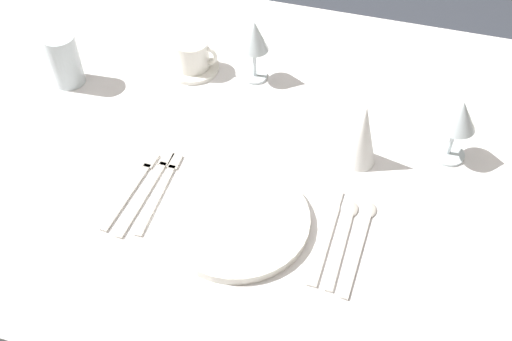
% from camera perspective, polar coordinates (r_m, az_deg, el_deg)
% --- Properties ---
extents(ground_plane, '(6.00, 6.00, 0.00)m').
position_cam_1_polar(ground_plane, '(1.83, 0.70, -14.25)').
color(ground_plane, '#383D47').
extents(dining_table, '(1.80, 1.11, 0.74)m').
position_cam_1_polar(dining_table, '(1.30, 0.96, 0.02)').
color(dining_table, white).
rests_on(dining_table, ground).
extents(dinner_plate, '(0.27, 0.27, 0.02)m').
position_cam_1_polar(dinner_plate, '(1.09, -1.85, -4.79)').
color(dinner_plate, white).
rests_on(dinner_plate, dining_table).
extents(fork_outer, '(0.03, 0.22, 0.00)m').
position_cam_1_polar(fork_outer, '(1.16, -9.17, -1.80)').
color(fork_outer, beige).
rests_on(fork_outer, dining_table).
extents(fork_inner, '(0.02, 0.23, 0.00)m').
position_cam_1_polar(fork_inner, '(1.17, -10.37, -1.71)').
color(fork_inner, beige).
rests_on(fork_inner, dining_table).
extents(fork_salad, '(0.03, 0.21, 0.00)m').
position_cam_1_polar(fork_salad, '(1.18, -11.81, -1.54)').
color(fork_salad, beige).
rests_on(fork_salad, dining_table).
extents(dinner_knife, '(0.02, 0.23, 0.00)m').
position_cam_1_polar(dinner_knife, '(1.08, 6.77, -6.52)').
color(dinner_knife, beige).
rests_on(dinner_knife, dining_table).
extents(spoon_soup, '(0.03, 0.21, 0.01)m').
position_cam_1_polar(spoon_soup, '(1.09, 8.57, -5.96)').
color(spoon_soup, beige).
rests_on(spoon_soup, dining_table).
extents(spoon_dessert, '(0.03, 0.22, 0.01)m').
position_cam_1_polar(spoon_dessert, '(1.09, 10.19, -6.26)').
color(spoon_dessert, beige).
rests_on(spoon_dessert, dining_table).
extents(saucer_right, '(0.13, 0.13, 0.01)m').
position_cam_1_polar(saucer_right, '(1.44, -6.13, 9.89)').
color(saucer_right, white).
rests_on(saucer_right, dining_table).
extents(coffee_cup_right, '(0.11, 0.08, 0.07)m').
position_cam_1_polar(coffee_cup_right, '(1.42, -6.19, 11.14)').
color(coffee_cup_right, white).
rests_on(coffee_cup_right, saucer_right).
extents(wine_glass_centre, '(0.07, 0.07, 0.14)m').
position_cam_1_polar(wine_glass_centre, '(1.21, 19.08, 4.80)').
color(wine_glass_centre, silver).
rests_on(wine_glass_centre, dining_table).
extents(wine_glass_left, '(0.07, 0.07, 0.15)m').
position_cam_1_polar(wine_glass_left, '(1.35, -0.14, 12.61)').
color(wine_glass_left, silver).
rests_on(wine_glass_left, dining_table).
extents(drink_tumbler, '(0.07, 0.07, 0.12)m').
position_cam_1_polar(drink_tumbler, '(1.43, -18.08, 10.13)').
color(drink_tumbler, silver).
rests_on(drink_tumbler, dining_table).
extents(napkin_folded, '(0.07, 0.07, 0.14)m').
position_cam_1_polar(napkin_folded, '(1.17, 10.25, 3.43)').
color(napkin_folded, white).
rests_on(napkin_folded, dining_table).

